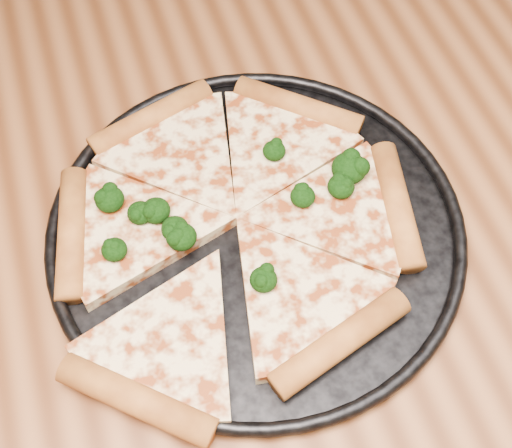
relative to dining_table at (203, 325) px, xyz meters
name	(u,v)px	position (x,y,z in m)	size (l,w,h in m)	color
dining_table	(203,325)	(0.00, 0.00, 0.00)	(1.20, 0.90, 0.75)	brown
pizza_pan	(256,229)	(0.06, 0.03, 0.10)	(0.37, 0.37, 0.02)	black
pizza	(234,224)	(0.04, 0.03, 0.11)	(0.34, 0.35, 0.02)	beige
broccoli_florets	(231,205)	(0.05, 0.05, 0.12)	(0.24, 0.15, 0.02)	black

